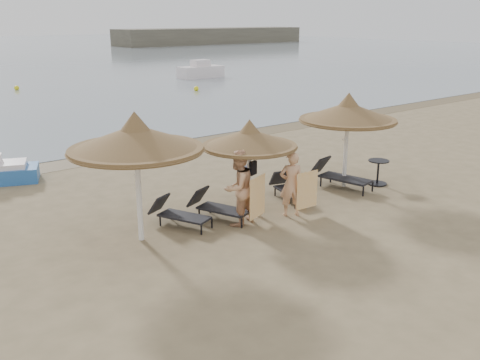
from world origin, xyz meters
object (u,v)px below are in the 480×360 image
at_px(palapa_right, 348,112).
at_px(lounger_near_left, 216,206).
at_px(lounger_far_right, 338,175).
at_px(person_right, 291,179).
at_px(palapa_left, 136,139).
at_px(palapa_center, 249,139).
at_px(pedal_boat, 6,172).
at_px(side_table, 378,173).
at_px(person_left, 238,182).
at_px(lounger_far_left, 177,213).
at_px(lounger_near_right, 288,188).

relative_size(palapa_right, lounger_near_left, 1.64).
xyz_separation_m(lounger_far_right, person_right, (-2.87, -0.91, 0.62)).
xyz_separation_m(palapa_left, palapa_center, (3.29, -0.06, -0.44)).
bearing_deg(pedal_boat, palapa_center, -35.69).
xyz_separation_m(side_table, person_left, (-5.59, 0.07, 0.76)).
bearing_deg(pedal_boat, side_table, -17.88).
height_order(palapa_left, person_left, palapa_left).
distance_m(palapa_left, palapa_right, 7.03).
distance_m(palapa_left, side_table, 8.33).
height_order(lounger_far_left, person_right, person_right).
height_order(lounger_near_left, person_left, person_left).
relative_size(side_table, pedal_boat, 0.36).
bearing_deg(palapa_center, pedal_boat, 122.54).
distance_m(lounger_near_left, lounger_near_right, 2.61).
relative_size(palapa_right, person_left, 1.31).
bearing_deg(lounger_near_right, person_right, -115.70).
distance_m(side_table, person_left, 5.64).
relative_size(palapa_right, lounger_far_left, 1.73).
bearing_deg(lounger_far_left, side_table, -31.46).
height_order(person_left, pedal_boat, person_left).
bearing_deg(lounger_far_right, pedal_boat, 127.51).
height_order(palapa_center, lounger_near_right, palapa_center).
relative_size(lounger_near_left, side_table, 2.30).
bearing_deg(lounger_near_right, palapa_left, -164.61).
distance_m(palapa_center, lounger_far_right, 3.89).
bearing_deg(palapa_right, lounger_far_right, 157.54).
xyz_separation_m(lounger_far_right, pedal_boat, (-7.97, 7.01, -0.06)).
bearing_deg(lounger_far_left, pedal_boat, 85.92).
bearing_deg(lounger_far_right, lounger_far_left, 165.09).
relative_size(lounger_far_left, side_table, 2.18).
bearing_deg(lounger_near_right, person_left, -149.19).
xyz_separation_m(palapa_right, lounger_far_left, (-5.86, 0.45, -2.02)).
height_order(palapa_left, lounger_near_left, palapa_left).
distance_m(lounger_far_right, pedal_boat, 10.61).
xyz_separation_m(person_left, person_right, (1.50, -0.37, -0.12)).
height_order(lounger_near_right, lounger_far_right, lounger_far_right).
xyz_separation_m(palapa_left, person_right, (3.94, -1.01, -1.45)).
bearing_deg(person_right, lounger_far_left, 5.60).
height_order(palapa_center, lounger_near_left, palapa_center).
bearing_deg(lounger_far_right, person_right, -173.61).
xyz_separation_m(palapa_left, person_left, (2.45, -0.64, -1.34)).
distance_m(lounger_near_right, pedal_boat, 9.11).
xyz_separation_m(side_table, person_right, (-4.09, -0.30, 0.65)).
bearing_deg(palapa_right, pedal_boat, 139.09).
bearing_deg(lounger_near_left, palapa_right, -23.78).
distance_m(palapa_center, lounger_near_left, 1.98).
bearing_deg(lounger_far_right, lounger_near_right, 164.10).
xyz_separation_m(lounger_near_right, lounger_far_right, (1.96, -0.16, 0.07)).
height_order(palapa_center, lounger_far_left, palapa_center).
distance_m(palapa_left, lounger_far_right, 7.13).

